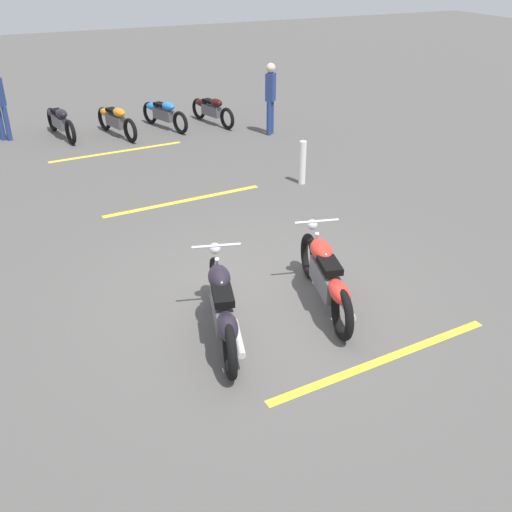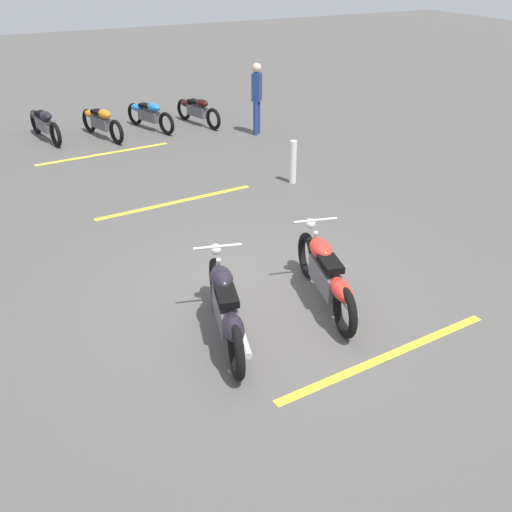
% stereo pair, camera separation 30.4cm
% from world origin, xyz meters
% --- Properties ---
extents(ground_plane, '(60.00, 60.00, 0.00)m').
position_xyz_m(ground_plane, '(0.00, 0.00, 0.00)').
color(ground_plane, '#514F4C').
extents(motorcycle_bright_foreground, '(2.19, 0.76, 1.04)m').
position_xyz_m(motorcycle_bright_foreground, '(-0.51, -0.76, 0.46)').
color(motorcycle_bright_foreground, black).
rests_on(motorcycle_bright_foreground, ground).
extents(motorcycle_dark_foreground, '(2.18, 0.79, 1.04)m').
position_xyz_m(motorcycle_dark_foreground, '(-0.61, 0.78, 0.46)').
color(motorcycle_dark_foreground, black).
rests_on(motorcycle_dark_foreground, ground).
extents(motorcycle_row_far_left, '(1.88, 0.57, 0.72)m').
position_xyz_m(motorcycle_row_far_left, '(8.76, -2.65, 0.39)').
color(motorcycle_row_far_left, black).
rests_on(motorcycle_row_far_left, ground).
extents(motorcycle_row_left, '(1.88, 0.73, 0.74)m').
position_xyz_m(motorcycle_row_left, '(8.88, -1.33, 0.40)').
color(motorcycle_row_left, black).
rests_on(motorcycle_row_left, ground).
extents(motorcycle_row_center, '(1.97, 0.61, 0.76)m').
position_xyz_m(motorcycle_row_center, '(8.73, -0.02, 0.41)').
color(motorcycle_row_center, black).
rests_on(motorcycle_row_center, ground).
extents(motorcycle_row_right, '(2.01, 0.47, 0.76)m').
position_xyz_m(motorcycle_row_right, '(9.20, 1.29, 0.42)').
color(motorcycle_row_right, black).
rests_on(motorcycle_row_right, ground).
extents(bystander_secondary, '(0.32, 0.32, 1.79)m').
position_xyz_m(bystander_secondary, '(7.19, -3.68, 1.00)').
color(bystander_secondary, navy).
rests_on(bystander_secondary, ground).
extents(bollard_post, '(0.14, 0.14, 0.89)m').
position_xyz_m(bollard_post, '(3.71, -2.71, 0.45)').
color(bollard_post, white).
rests_on(bollard_post, ground).
extents(parking_stripe_near, '(0.34, 3.20, 0.01)m').
position_xyz_m(parking_stripe_near, '(-1.83, -0.78, 0.00)').
color(parking_stripe_near, yellow).
rests_on(parking_stripe_near, ground).
extents(parking_stripe_mid, '(0.34, 3.20, 0.01)m').
position_xyz_m(parking_stripe_mid, '(3.83, -0.20, 0.00)').
color(parking_stripe_mid, yellow).
rests_on(parking_stripe_mid, ground).
extents(parking_stripe_far, '(0.34, 3.20, 0.01)m').
position_xyz_m(parking_stripe_far, '(7.37, 0.29, 0.00)').
color(parking_stripe_far, yellow).
rests_on(parking_stripe_far, ground).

